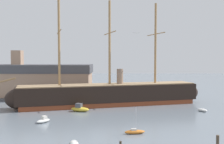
# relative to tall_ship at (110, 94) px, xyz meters

# --- Properties ---
(tall_ship) EXTENTS (59.20, 22.04, 29.18)m
(tall_ship) POSITION_rel_tall_ship_xyz_m (0.00, 0.00, 0.00)
(tall_ship) COLOR brown
(tall_ship) RESTS_ON ground
(dinghy_foreground_left) EXTENTS (1.90, 3.12, 0.69)m
(dinghy_foreground_left) POSITION_rel_tall_ship_xyz_m (-4.67, -35.27, -2.83)
(dinghy_foreground_left) COLOR silver
(dinghy_foreground_left) RESTS_ON ground
(sailboat_near_centre) EXTENTS (3.77, 1.58, 4.76)m
(sailboat_near_centre) POSITION_rel_tall_ship_xyz_m (5.04, -28.68, -2.78)
(sailboat_near_centre) COLOR orange
(sailboat_near_centre) RESTS_ON ground
(motorboat_mid_left) EXTENTS (3.00, 3.43, 1.37)m
(motorboat_mid_left) POSITION_rel_tall_ship_xyz_m (-13.28, -20.59, -2.70)
(motorboat_mid_left) COLOR silver
(motorboat_mid_left) RESTS_ON ground
(motorboat_alongside_bow) EXTENTS (5.15, 3.29, 2.01)m
(motorboat_alongside_bow) POSITION_rel_tall_ship_xyz_m (-7.25, -8.82, -2.47)
(motorboat_alongside_bow) COLOR gold
(motorboat_alongside_bow) RESTS_ON ground
(dinghy_alongside_stern) EXTENTS (2.57, 3.19, 0.69)m
(dinghy_alongside_stern) POSITION_rel_tall_ship_xyz_m (23.38, -8.47, -2.83)
(dinghy_alongside_stern) COLOR silver
(dinghy_alongside_stern) RESTS_ON ground
(dinghy_far_left) EXTENTS (2.77, 1.69, 0.61)m
(dinghy_far_left) POSITION_rel_tall_ship_xyz_m (-25.25, 11.98, -2.87)
(dinghy_far_left) COLOR gold
(dinghy_far_left) RESTS_ON ground
(motorboat_distant_centre) EXTENTS (4.33, 4.19, 1.79)m
(motorboat_distant_centre) POSITION_rel_tall_ship_xyz_m (8.71, 17.14, -2.55)
(motorboat_distant_centre) COLOR silver
(motorboat_distant_centre) RESTS_ON ground
(mooring_piling_nearest) EXTENTS (0.44, 0.44, 2.25)m
(mooring_piling_nearest) POSITION_rel_tall_ship_xyz_m (16.44, -37.20, -2.06)
(mooring_piling_nearest) COLOR #4C3D2D
(mooring_piling_nearest) RESTS_ON ground
(dockside_warehouse_left) EXTENTS (41.92, 15.62, 15.81)m
(dockside_warehouse_left) POSITION_rel_tall_ship_xyz_m (-25.80, 14.15, 2.37)
(dockside_warehouse_left) COLOR #565659
(dockside_warehouse_left) RESTS_ON ground
(seagull_in_flight) EXTENTS (1.31, 0.41, 0.14)m
(seagull_in_flight) POSITION_rel_tall_ship_xyz_m (5.57, -24.28, 14.96)
(seagull_in_flight) COLOR silver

